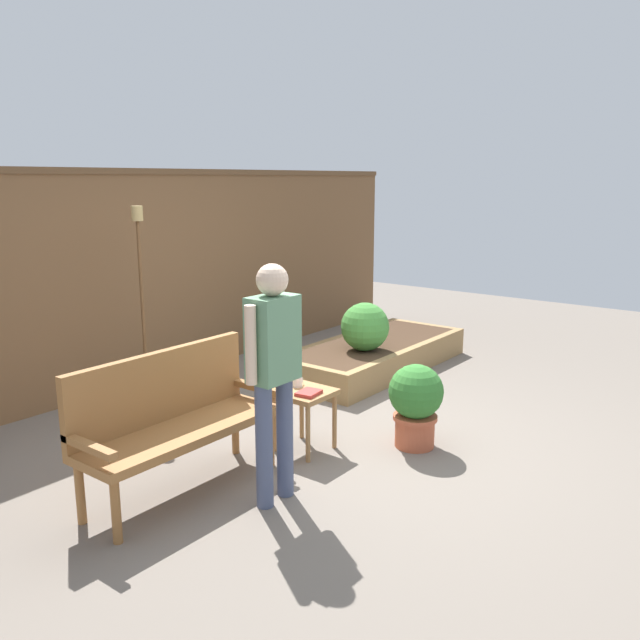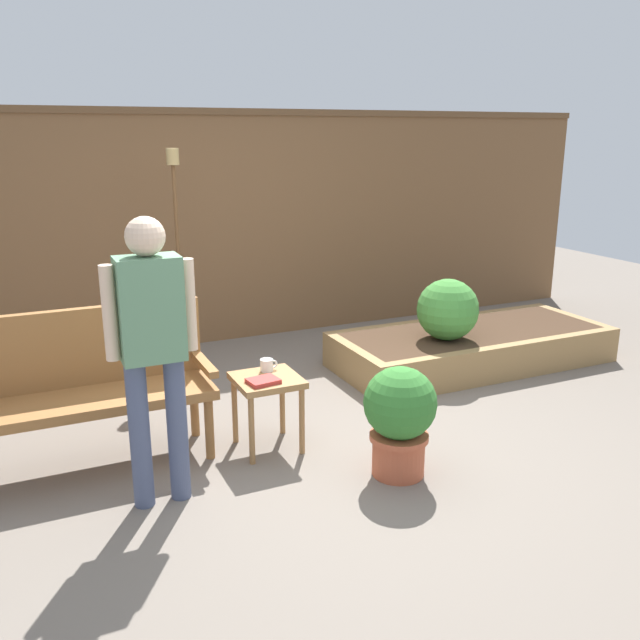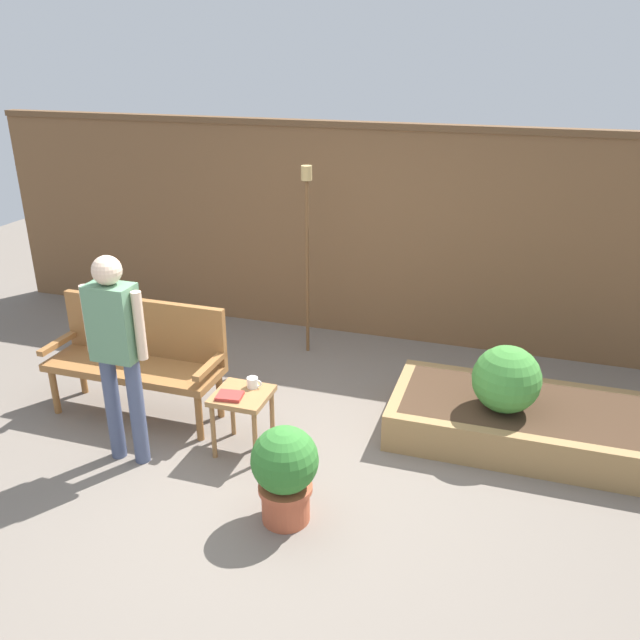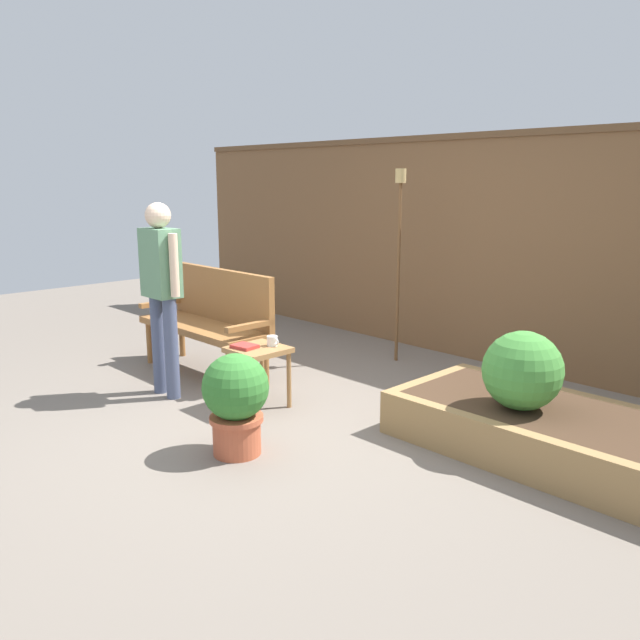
{
  "view_description": "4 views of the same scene",
  "coord_description": "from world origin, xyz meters",
  "px_view_note": "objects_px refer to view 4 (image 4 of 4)",
  "views": [
    {
      "loc": [
        -4.04,
        -2.8,
        2.07
      ],
      "look_at": [
        0.11,
        0.41,
        0.92
      ],
      "focal_mm": 36.58,
      "sensor_mm": 36.0,
      "label": 1
    },
    {
      "loc": [
        -1.72,
        -3.53,
        1.96
      ],
      "look_at": [
        0.4,
        1.06,
        0.54
      ],
      "focal_mm": 37.85,
      "sensor_mm": 36.0,
      "label": 2
    },
    {
      "loc": [
        1.47,
        -3.62,
        2.82
      ],
      "look_at": [
        0.06,
        0.76,
        0.89
      ],
      "focal_mm": 36.75,
      "sensor_mm": 36.0,
      "label": 3
    },
    {
      "loc": [
        3.37,
        -2.75,
        1.74
      ],
      "look_at": [
        0.13,
        0.37,
        0.74
      ],
      "focal_mm": 36.03,
      "sensor_mm": 36.0,
      "label": 4
    }
  ],
  "objects_px": {
    "book_on_table": "(245,346)",
    "tiki_torch": "(399,233)",
    "garden_bench": "(212,313)",
    "potted_boxwood": "(236,399)",
    "shrub_near_bench": "(522,371)",
    "cup_on_table": "(273,341)",
    "person_by_bench": "(162,283)",
    "side_table": "(258,358)"
  },
  "relations": [
    {
      "from": "book_on_table",
      "to": "tiki_torch",
      "type": "distance_m",
      "value": 2.02
    },
    {
      "from": "garden_bench",
      "to": "tiki_torch",
      "type": "distance_m",
      "value": 1.9
    },
    {
      "from": "potted_boxwood",
      "to": "shrub_near_bench",
      "type": "bearing_deg",
      "value": 46.47
    },
    {
      "from": "potted_boxwood",
      "to": "book_on_table",
      "type": "bearing_deg",
      "value": 138.6
    },
    {
      "from": "garden_bench",
      "to": "potted_boxwood",
      "type": "relative_size",
      "value": 2.17
    },
    {
      "from": "cup_on_table",
      "to": "potted_boxwood",
      "type": "height_order",
      "value": "potted_boxwood"
    },
    {
      "from": "book_on_table",
      "to": "shrub_near_bench",
      "type": "xyz_separation_m",
      "value": [
        1.88,
        0.76,
        0.06
      ]
    },
    {
      "from": "cup_on_table",
      "to": "person_by_bench",
      "type": "distance_m",
      "value": 1.01
    },
    {
      "from": "side_table",
      "to": "tiki_torch",
      "type": "height_order",
      "value": "tiki_torch"
    },
    {
      "from": "cup_on_table",
      "to": "book_on_table",
      "type": "relative_size",
      "value": 0.64
    },
    {
      "from": "book_on_table",
      "to": "tiki_torch",
      "type": "relative_size",
      "value": 0.1
    },
    {
      "from": "potted_boxwood",
      "to": "person_by_bench",
      "type": "relative_size",
      "value": 0.43
    },
    {
      "from": "side_table",
      "to": "tiki_torch",
      "type": "relative_size",
      "value": 0.26
    },
    {
      "from": "cup_on_table",
      "to": "tiki_torch",
      "type": "relative_size",
      "value": 0.06
    },
    {
      "from": "side_table",
      "to": "cup_on_table",
      "type": "distance_m",
      "value": 0.17
    },
    {
      "from": "garden_bench",
      "to": "book_on_table",
      "type": "height_order",
      "value": "garden_bench"
    },
    {
      "from": "side_table",
      "to": "tiki_torch",
      "type": "xyz_separation_m",
      "value": [
        -0.11,
        1.79,
        0.84
      ]
    },
    {
      "from": "book_on_table",
      "to": "person_by_bench",
      "type": "relative_size",
      "value": 0.12
    },
    {
      "from": "potted_boxwood",
      "to": "tiki_torch",
      "type": "relative_size",
      "value": 0.36
    },
    {
      "from": "potted_boxwood",
      "to": "cup_on_table",
      "type": "bearing_deg",
      "value": 125.42
    },
    {
      "from": "cup_on_table",
      "to": "potted_boxwood",
      "type": "xyz_separation_m",
      "value": [
        0.53,
        -0.75,
        -0.15
      ]
    },
    {
      "from": "cup_on_table",
      "to": "book_on_table",
      "type": "bearing_deg",
      "value": -116.9
    },
    {
      "from": "potted_boxwood",
      "to": "shrub_near_bench",
      "type": "xyz_separation_m",
      "value": [
        1.25,
        1.32,
        0.18
      ]
    },
    {
      "from": "side_table",
      "to": "shrub_near_bench",
      "type": "distance_m",
      "value": 1.95
    },
    {
      "from": "cup_on_table",
      "to": "tiki_torch",
      "type": "distance_m",
      "value": 1.84
    },
    {
      "from": "cup_on_table",
      "to": "potted_boxwood",
      "type": "bearing_deg",
      "value": -54.58
    },
    {
      "from": "side_table",
      "to": "book_on_table",
      "type": "relative_size",
      "value": 2.64
    },
    {
      "from": "book_on_table",
      "to": "person_by_bench",
      "type": "xyz_separation_m",
      "value": [
        -0.7,
        -0.28,
        0.44
      ]
    },
    {
      "from": "shrub_near_bench",
      "to": "person_by_bench",
      "type": "height_order",
      "value": "person_by_bench"
    },
    {
      "from": "potted_boxwood",
      "to": "garden_bench",
      "type": "bearing_deg",
      "value": 149.88
    },
    {
      "from": "tiki_torch",
      "to": "person_by_bench",
      "type": "xyz_separation_m",
      "value": [
        -0.65,
        -2.15,
        -0.31
      ]
    },
    {
      "from": "book_on_table",
      "to": "tiki_torch",
      "type": "bearing_deg",
      "value": 83.76
    },
    {
      "from": "side_table",
      "to": "book_on_table",
      "type": "distance_m",
      "value": 0.14
    },
    {
      "from": "shrub_near_bench",
      "to": "side_table",
      "type": "bearing_deg",
      "value": -159.81
    },
    {
      "from": "shrub_near_bench",
      "to": "cup_on_table",
      "type": "bearing_deg",
      "value": -162.46
    },
    {
      "from": "shrub_near_bench",
      "to": "tiki_torch",
      "type": "relative_size",
      "value": 0.28
    },
    {
      "from": "shrub_near_bench",
      "to": "tiki_torch",
      "type": "distance_m",
      "value": 2.34
    },
    {
      "from": "person_by_bench",
      "to": "cup_on_table",
      "type": "bearing_deg",
      "value": 30.65
    },
    {
      "from": "side_table",
      "to": "person_by_bench",
      "type": "height_order",
      "value": "person_by_bench"
    },
    {
      "from": "garden_bench",
      "to": "potted_boxwood",
      "type": "xyz_separation_m",
      "value": [
        1.61,
        -0.94,
        -0.17
      ]
    },
    {
      "from": "tiki_torch",
      "to": "shrub_near_bench",
      "type": "bearing_deg",
      "value": -30.09
    },
    {
      "from": "cup_on_table",
      "to": "potted_boxwood",
      "type": "distance_m",
      "value": 0.93
    }
  ]
}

